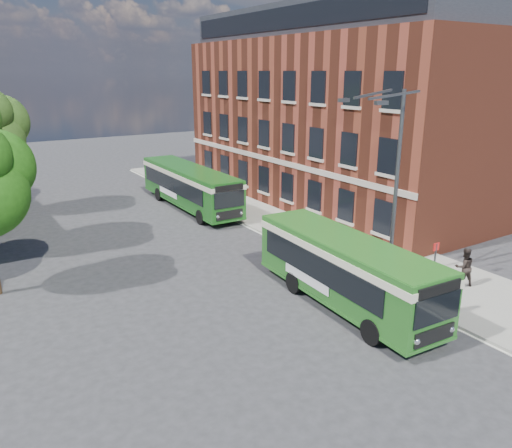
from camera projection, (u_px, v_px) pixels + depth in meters
ground at (276, 291)px, 23.10m from camera, size 120.00×120.00×0.00m
pavement at (295, 223)px, 33.12m from camera, size 6.00×48.00×0.15m
kerb_line at (256, 231)px, 31.58m from camera, size 0.12×48.00×0.01m
brick_office at (339, 109)px, 37.90m from camera, size 12.10×26.00×14.20m
street_lamp at (391, 185)px, 22.56m from camera, size 2.96×2.38×9.00m
bus_stop_sign at (434, 265)px, 22.14m from camera, size 0.35×0.08×2.52m
bus_front at (345, 266)px, 21.16m from camera, size 3.08×10.09×3.02m
bus_rear at (189, 184)px, 36.53m from camera, size 2.76×12.36×3.02m
pedestrian_a at (453, 296)px, 20.34m from camera, size 0.71×0.67×1.62m
pedestrian_b at (464, 267)px, 23.04m from camera, size 1.11×1.03×1.84m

